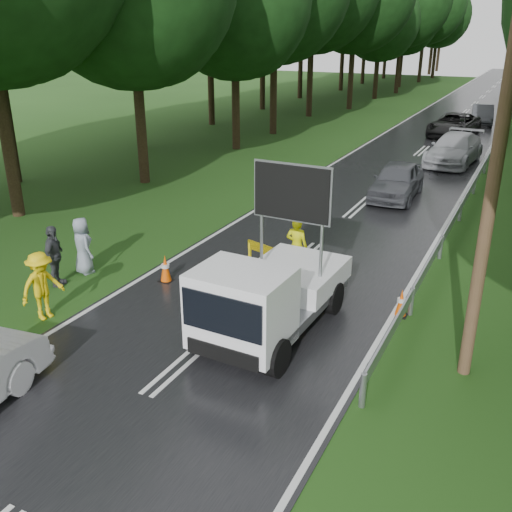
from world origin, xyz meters
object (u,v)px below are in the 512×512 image
Objects in this scene: officer at (297,246)px; queue_car_first at (397,181)px; barrier at (283,261)px; civilian at (247,299)px; queue_car_second at (454,149)px; queue_car_third at (454,125)px; queue_car_fourth at (482,114)px; work_truck at (267,296)px.

officer reaches higher than queue_car_first.
civilian is at bearing -66.43° from barrier.
queue_car_second is (1.09, 7.53, 0.03)m from queue_car_first.
barrier is 0.48× the size of queue_car_second.
queue_car_third is at bearing 88.89° from queue_car_first.
civilian reaches higher than barrier.
barrier is 0.60× the size of queue_car_fourth.
queue_car_third is 1.27× the size of queue_car_fourth.
work_truck is 2.54m from barrier.
queue_car_second is (1.42, 20.02, -0.11)m from civilian.
queue_car_fourth is (-0.19, 14.28, -0.07)m from queue_car_second.
queue_car_third is (0.48, 24.61, -0.12)m from officer.
officer is at bearing 104.01° from work_truck.
queue_car_fourth is at bearing 61.26° from civilian.
work_truck is 1.10× the size of queue_car_first.
civilian is at bearing -99.08° from queue_car_fourth.
work_truck is 0.90× the size of queue_car_third.
queue_car_third is (-0.24, 28.05, -0.27)m from work_truck.
work_truck is 3.52m from officer.
work_truck reaches higher than officer.
officer is 0.32× the size of queue_car_third.
work_truck is 0.90× the size of queue_car_second.
barrier is 0.47× the size of queue_car_third.
queue_car_third is (0.18, 28.14, -0.14)m from civilian.
officer is (-0.04, 1.00, 0.04)m from barrier.
civilian is (0.30, -3.53, 0.02)m from officer.
officer is at bearing 68.14° from civilian.
work_truck is 19.95m from queue_car_second.
queue_car_second is at bearing -96.26° from queue_car_fourth.
queue_car_third is at bearing 62.95° from civilian.
queue_car_second is 0.99× the size of queue_car_third.
queue_car_fourth is at bearing 105.12° from barrier.
barrier is (-0.68, 2.44, -0.19)m from work_truck.
work_truck reaches higher than civilian.
queue_car_first is (0.63, 8.95, -0.12)m from officer.
work_truck is at bearing -56.52° from barrier.
queue_car_fourth is (1.49, 31.77, -0.12)m from barrier.
work_truck is 12.40m from queue_car_first.
queue_car_fourth reaches higher than barrier.
queue_car_second is at bearing -97.96° from officer.
queue_car_third is at bearing 103.86° from queue_car_second.
work_truck is 1.90× the size of barrier.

